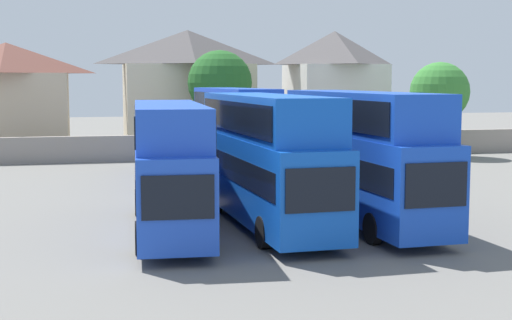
# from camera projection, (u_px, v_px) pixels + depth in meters

# --- Properties ---
(ground) EXTENTS (140.00, 140.00, 0.00)m
(ground) POSITION_uv_depth(u_px,v_px,m) (201.00, 171.00, 45.67)
(ground) COLOR slate
(depot_boundary_wall) EXTENTS (56.00, 0.50, 1.80)m
(depot_boundary_wall) POSITION_uv_depth(u_px,v_px,m) (186.00, 147.00, 52.13)
(depot_boundary_wall) COLOR gray
(depot_boundary_wall) RESTS_ON ground
(bus_1) EXTENTS (3.21, 11.50, 4.75)m
(bus_1) POSITION_uv_depth(u_px,v_px,m) (169.00, 160.00, 27.37)
(bus_1) COLOR blue
(bus_1) RESTS_ON ground
(bus_2) EXTENTS (3.04, 11.81, 5.06)m
(bus_2) POSITION_uv_depth(u_px,v_px,m) (267.00, 153.00, 28.34)
(bus_2) COLOR blue
(bus_2) RESTS_ON ground
(bus_3) EXTENTS (2.93, 11.75, 5.17)m
(bus_3) POSITION_uv_depth(u_px,v_px,m) (361.00, 150.00, 28.94)
(bus_3) COLOR blue
(bus_3) RESTS_ON ground
(bus_4) EXTENTS (2.60, 10.87, 3.29)m
(bus_4) POSITION_uv_depth(u_px,v_px,m) (171.00, 147.00, 41.50)
(bus_4) COLOR blue
(bus_4) RESTS_ON ground
(bus_5) EXTENTS (3.40, 10.59, 5.15)m
(bus_5) POSITION_uv_depth(u_px,v_px,m) (236.00, 127.00, 42.69)
(bus_5) COLOR blue
(bus_5) RESTS_ON ground
(house_terrace_left) EXTENTS (9.39, 7.15, 8.43)m
(house_terrace_left) POSITION_uv_depth(u_px,v_px,m) (7.00, 97.00, 55.95)
(house_terrace_left) COLOR #C6B293
(house_terrace_left) RESTS_ON ground
(house_terrace_centre) EXTENTS (10.60, 6.42, 9.61)m
(house_terrace_centre) POSITION_uv_depth(u_px,v_px,m) (188.00, 89.00, 59.70)
(house_terrace_centre) COLOR beige
(house_terrace_centre) RESTS_ON ground
(house_terrace_right) EXTENTS (7.41, 7.80, 9.66)m
(house_terrace_right) POSITION_uv_depth(u_px,v_px,m) (334.00, 88.00, 61.83)
(house_terrace_right) COLOR silver
(house_terrace_right) RESTS_ON ground
(tree_left_of_lot) EXTENTS (4.80, 4.80, 7.82)m
(tree_left_of_lot) POSITION_uv_depth(u_px,v_px,m) (220.00, 83.00, 54.73)
(tree_left_of_lot) COLOR brown
(tree_left_of_lot) RESTS_ON ground
(tree_behind_wall) EXTENTS (4.33, 4.33, 6.93)m
(tree_behind_wall) POSITION_uv_depth(u_px,v_px,m) (440.00, 92.00, 53.95)
(tree_behind_wall) COLOR brown
(tree_behind_wall) RESTS_ON ground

